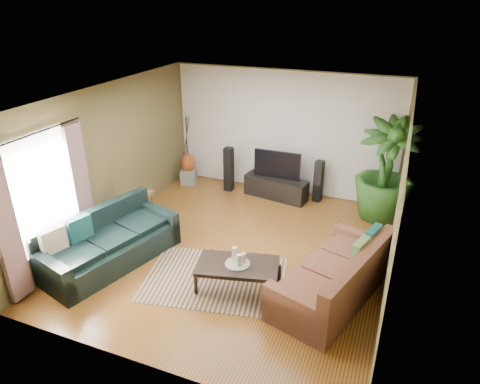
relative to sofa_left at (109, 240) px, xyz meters
The scene contains 28 objects.
floor 2.14m from the sofa_left, 30.78° to the left, with size 5.50×5.50×0.00m, color #945F26.
ceiling 3.10m from the sofa_left, 30.78° to the left, with size 5.50×5.50×0.00m, color white.
wall_back 4.33m from the sofa_left, 64.74° to the left, with size 5.00×5.00×0.00m, color brown.
wall_front 2.63m from the sofa_left, 42.85° to the right, with size 5.00×5.00×0.00m, color brown.
wall_left 1.58m from the sofa_left, 122.87° to the left, with size 5.50×5.50×0.00m, color brown.
wall_right 4.53m from the sofa_left, 14.02° to the left, with size 5.50×5.50×0.00m, color brown.
backwall_panel 4.32m from the sofa_left, 64.68° to the left, with size 4.90×4.90×0.00m, color white.
window_pane 1.30m from the sofa_left, 142.14° to the right, with size 1.80×1.80×0.00m, color white.
curtain_near 1.59m from the sofa_left, 116.11° to the right, with size 0.08×0.35×2.20m, color gray.
curtain_far 0.98m from the sofa_left, 160.17° to the left, with size 0.08×0.35×2.20m, color gray.
curtain_rod 2.04m from the sofa_left, 139.98° to the right, with size 0.03×0.03×1.90m, color black.
sofa_left is the anchor object (origin of this frame).
sofa_right 3.61m from the sofa_left, ahead, with size 2.18×0.98×0.85m, color brown.
area_rug 1.87m from the sofa_left, ahead, with size 2.17×1.54×0.01m, color tan.
coffee_table 2.26m from the sofa_left, ahead, with size 1.19×0.65×0.49m, color black.
candle_tray 2.26m from the sofa_left, ahead, with size 0.37×0.37×0.02m, color #9B9B95.
candle_tall 2.20m from the sofa_left, ahead, with size 0.08×0.08×0.24m, color silver.
candle_mid 2.30m from the sofa_left, ahead, with size 0.08×0.08×0.18m, color white.
candle_short 2.33m from the sofa_left, ahead, with size 0.08×0.08×0.15m, color beige.
tv_stand 3.86m from the sofa_left, 62.04° to the left, with size 1.39×0.42×0.46m, color black.
television 3.89m from the sofa_left, 62.17° to the left, with size 1.02×0.06×0.60m, color black.
speaker_left 3.46m from the sofa_left, 78.52° to the left, with size 0.18×0.20×1.01m, color black.
speaker_right 4.47m from the sofa_left, 53.04° to the left, with size 0.17×0.18×0.92m, color black.
potted_plant 5.23m from the sofa_left, 39.48° to the left, with size 1.13×1.13×2.02m, color #24541C.
plant_pot 5.21m from the sofa_left, 39.48° to the left, with size 0.37×0.37×0.29m, color black.
pedestal 3.40m from the sofa_left, 95.58° to the left, with size 0.35×0.35×0.35m, color gray.
vase 3.39m from the sofa_left, 95.58° to the left, with size 0.32×0.32×0.45m, color brown.
side_table 1.51m from the sofa_left, 107.16° to the left, with size 0.52×0.52×0.55m, color brown.
Camera 1 is at (2.42, -5.87, 4.10)m, focal length 32.00 mm.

